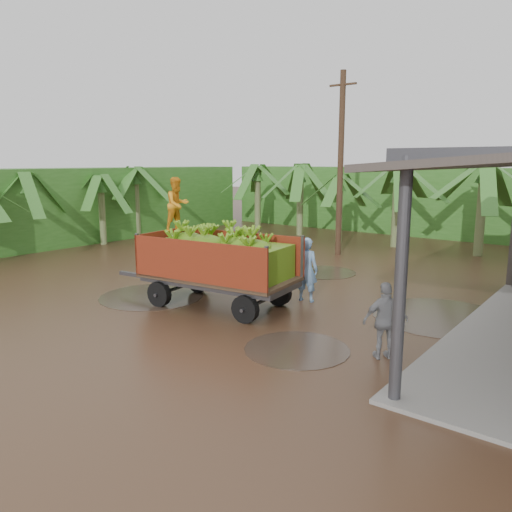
# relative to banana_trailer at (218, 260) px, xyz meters

# --- Properties ---
(ground) EXTENTS (100.00, 100.00, 0.00)m
(ground) POSITION_rel_banana_trailer_xyz_m (0.78, 1.31, -1.28)
(ground) COLOR black
(ground) RESTS_ON ground
(hedge_north) EXTENTS (22.00, 3.00, 3.60)m
(hedge_north) POSITION_rel_banana_trailer_xyz_m (-1.22, 17.31, 0.52)
(hedge_north) COLOR #2D661E
(hedge_north) RESTS_ON ground
(hedge_west) EXTENTS (3.00, 18.00, 3.60)m
(hedge_west) POSITION_rel_banana_trailer_xyz_m (-13.22, 5.31, 0.52)
(hedge_west) COLOR #2D661E
(hedge_west) RESTS_ON ground
(banana_trailer) EXTENTS (5.91, 2.54, 3.48)m
(banana_trailer) POSITION_rel_banana_trailer_xyz_m (0.00, 0.00, 0.00)
(banana_trailer) COLOR #A72E17
(banana_trailer) RESTS_ON ground
(man_blue) EXTENTS (0.74, 0.55, 1.84)m
(man_blue) POSITION_rel_banana_trailer_xyz_m (1.65, 1.89, -0.36)
(man_blue) COLOR #719ECE
(man_blue) RESTS_ON ground
(man_grey) EXTENTS (0.93, 0.92, 1.58)m
(man_grey) POSITION_rel_banana_trailer_xyz_m (5.16, -0.71, -0.49)
(man_grey) COLOR slate
(man_grey) RESTS_ON ground
(utility_pole) EXTENTS (1.20, 0.24, 7.52)m
(utility_pole) POSITION_rel_banana_trailer_xyz_m (-1.16, 8.86, 2.54)
(utility_pole) COLOR #47301E
(utility_pole) RESTS_ON ground
(banana_plants) EXTENTS (24.90, 20.27, 4.16)m
(banana_plants) POSITION_rel_banana_trailer_xyz_m (-3.40, 8.91, 0.59)
(banana_plants) COLOR #2D661E
(banana_plants) RESTS_ON ground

